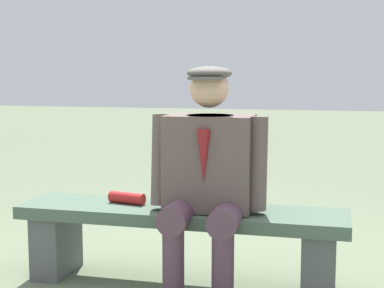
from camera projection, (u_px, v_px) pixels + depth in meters
ground_plane at (181, 284)px, 3.18m from camera, size 30.00×30.00×0.00m
bench at (180, 231)px, 3.15m from camera, size 1.79×0.40×0.43m
seated_man at (208, 171)px, 3.01m from camera, size 0.63×0.60×1.19m
rolled_magazine at (127, 198)px, 3.23m from camera, size 0.22×0.10×0.06m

